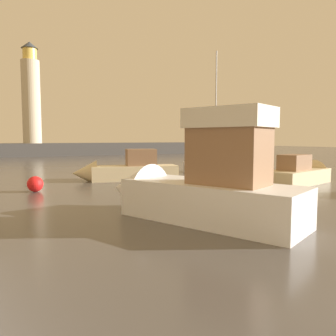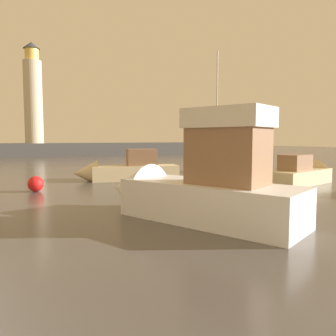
{
  "view_description": "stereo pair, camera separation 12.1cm",
  "coord_description": "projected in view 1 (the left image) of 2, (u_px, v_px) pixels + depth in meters",
  "views": [
    {
      "loc": [
        -6.57,
        -1.62,
        3.12
      ],
      "look_at": [
        1.81,
        14.31,
        1.57
      ],
      "focal_mm": 36.05,
      "sensor_mm": 36.0,
      "label": 1
    },
    {
      "loc": [
        -6.46,
        -1.67,
        3.12
      ],
      "look_at": [
        1.81,
        14.31,
        1.57
      ],
      "focal_mm": 36.05,
      "sensor_mm": 36.0,
      "label": 2
    }
  ],
  "objects": [
    {
      "name": "ground_plane",
      "position": [
        67.0,
        171.0,
        33.15
      ],
      "size": [
        220.0,
        220.0,
        0.0
      ],
      "primitive_type": "plane",
      "color": "#4C4742"
    },
    {
      "name": "lighthouse",
      "position": [
        31.0,
        96.0,
        60.73
      ],
      "size": [
        3.21,
        3.21,
        18.05
      ],
      "color": "beige",
      "rests_on": "breakwater"
    },
    {
      "name": "breakwater",
      "position": [
        32.0,
        150.0,
        61.45
      ],
      "size": [
        83.54,
        6.23,
        2.33
      ],
      "primitive_type": "cube",
      "color": "#423F3D",
      "rests_on": "ground_plane"
    },
    {
      "name": "motorboat_3",
      "position": [
        123.0,
        170.0,
        25.42
      ],
      "size": [
        8.05,
        3.73,
        2.69
      ],
      "color": "beige",
      "rests_on": "ground_plane"
    },
    {
      "name": "motorboat_0",
      "position": [
        305.0,
        173.0,
        24.02
      ],
      "size": [
        7.58,
        3.92,
        2.55
      ],
      "color": "beige",
      "rests_on": "ground_plane"
    },
    {
      "name": "sailboat_moored",
      "position": [
        223.0,
        166.0,
        31.41
      ],
      "size": [
        6.74,
        5.92,
        11.12
      ],
      "color": "silver",
      "rests_on": "ground_plane"
    },
    {
      "name": "mooring_buoy",
      "position": [
        35.0,
        184.0,
        19.89
      ],
      "size": [
        0.93,
        0.93,
        0.93
      ],
      "primitive_type": "sphere",
      "color": "red",
      "rests_on": "ground_plane"
    },
    {
      "name": "motorboat_5",
      "position": [
        191.0,
        186.0,
        13.24
      ],
      "size": [
        5.76,
        9.06,
        4.64
      ],
      "color": "white",
      "rests_on": "ground_plane"
    }
  ]
}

